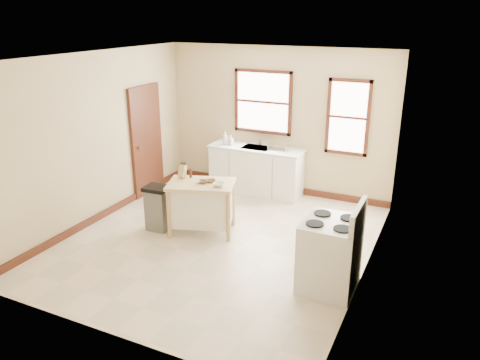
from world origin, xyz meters
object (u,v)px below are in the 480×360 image
(pepper_grinder, at_px, (191,173))
(dish_rack, at_px, (279,147))
(bowl_c, at_px, (219,185))
(trash_bin, at_px, (158,208))
(bowl_a, at_px, (203,182))
(gas_stove, at_px, (330,245))
(kitchen_island, at_px, (202,208))
(knife_block, at_px, (182,172))
(soap_bottle_b, at_px, (231,140))
(bowl_b, at_px, (211,181))
(soap_bottle_a, at_px, (225,138))

(pepper_grinder, bearing_deg, dish_rack, 66.75)
(pepper_grinder, xyz_separation_m, bowl_c, (0.60, -0.17, -0.05))
(dish_rack, xyz_separation_m, trash_bin, (-1.24, -2.26, -0.59))
(bowl_a, distance_m, gas_stove, 2.38)
(dish_rack, relative_size, gas_stove, 0.31)
(kitchen_island, bearing_deg, pepper_grinder, 133.23)
(dish_rack, relative_size, knife_block, 1.87)
(dish_rack, relative_size, bowl_a, 2.34)
(soap_bottle_b, distance_m, trash_bin, 2.28)
(trash_bin, xyz_separation_m, gas_stove, (2.98, -0.49, 0.23))
(kitchen_island, xyz_separation_m, gas_stove, (2.28, -0.71, 0.18))
(bowl_b, distance_m, trash_bin, 1.01)
(soap_bottle_a, relative_size, trash_bin, 0.34)
(soap_bottle_a, bearing_deg, trash_bin, -116.78)
(bowl_a, height_order, gas_stove, gas_stove)
(bowl_b, height_order, gas_stove, gas_stove)
(dish_rack, distance_m, gas_stove, 3.27)
(knife_block, relative_size, trash_bin, 0.27)
(knife_block, height_order, gas_stove, gas_stove)
(pepper_grinder, xyz_separation_m, trash_bin, (-0.42, -0.37, -0.55))
(dish_rack, xyz_separation_m, bowl_c, (-0.21, -2.06, -0.09))
(soap_bottle_a, relative_size, pepper_grinder, 1.71)
(soap_bottle_b, bearing_deg, bowl_b, -58.01)
(soap_bottle_b, height_order, knife_block, soap_bottle_b)
(kitchen_island, xyz_separation_m, knife_block, (-0.39, 0.09, 0.52))
(kitchen_island, bearing_deg, knife_block, 149.02)
(pepper_grinder, distance_m, trash_bin, 0.79)
(soap_bottle_a, height_order, trash_bin, soap_bottle_a)
(kitchen_island, relative_size, gas_stove, 0.86)
(soap_bottle_b, bearing_deg, soap_bottle_a, -155.71)
(dish_rack, bearing_deg, bowl_b, -100.31)
(gas_stove, bearing_deg, bowl_b, 159.33)
(dish_rack, height_order, bowl_c, dish_rack)
(soap_bottle_a, height_order, gas_stove, gas_stove)
(kitchen_island, height_order, bowl_b, bowl_b)
(soap_bottle_b, xyz_separation_m, gas_stove, (2.72, -2.66, -0.42))
(bowl_c, bearing_deg, soap_bottle_a, 114.24)
(pepper_grinder, bearing_deg, gas_stove, -18.64)
(bowl_c, bearing_deg, kitchen_island, 176.42)
(soap_bottle_a, bearing_deg, bowl_c, -88.75)
(soap_bottle_b, xyz_separation_m, bowl_b, (0.56, -1.85, -0.15))
(soap_bottle_a, bearing_deg, bowl_b, -92.63)
(kitchen_island, bearing_deg, soap_bottle_b, 84.09)
(pepper_grinder, bearing_deg, bowl_b, -6.91)
(soap_bottle_b, relative_size, bowl_b, 1.32)
(soap_bottle_b, relative_size, gas_stove, 0.16)
(dish_rack, height_order, bowl_a, dish_rack)
(kitchen_island, height_order, trash_bin, kitchen_island)
(kitchen_island, bearing_deg, bowl_b, 19.99)
(bowl_a, height_order, bowl_b, bowl_a)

